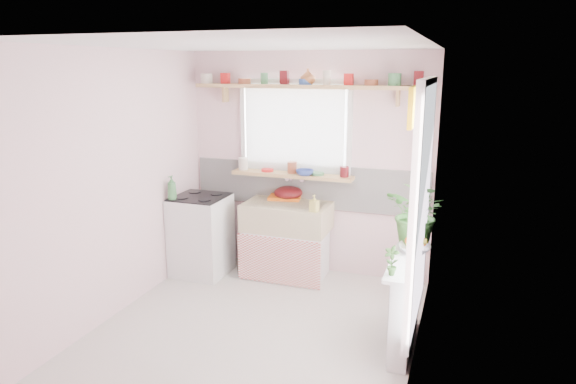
% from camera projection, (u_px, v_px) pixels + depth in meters
% --- Properties ---
extents(room, '(3.20, 3.20, 3.20)m').
position_uv_depth(room, '(351.00, 170.00, 4.90)').
color(room, beige).
rests_on(room, ground).
extents(sink_unit, '(0.95, 0.65, 1.11)m').
position_uv_depth(sink_unit, '(287.00, 240.00, 5.78)').
color(sink_unit, white).
rests_on(sink_unit, ground).
extents(cooker, '(0.58, 0.58, 0.93)m').
position_uv_depth(cooker, '(201.00, 235.00, 5.85)').
color(cooker, white).
rests_on(cooker, ground).
extents(radiator_ledge, '(0.22, 0.95, 0.78)m').
position_uv_depth(radiator_ledge, '(405.00, 303.00, 4.32)').
color(radiator_ledge, white).
rests_on(radiator_ledge, ground).
extents(windowsill, '(1.40, 0.22, 0.04)m').
position_uv_depth(windowsill, '(292.00, 175.00, 5.78)').
color(windowsill, tan).
rests_on(windowsill, room).
extents(pine_shelf, '(2.52, 0.24, 0.04)m').
position_uv_depth(pine_shelf, '(305.00, 87.00, 5.49)').
color(pine_shelf, tan).
rests_on(pine_shelf, room).
extents(shelf_crockery, '(2.47, 0.11, 0.12)m').
position_uv_depth(shelf_crockery, '(305.00, 79.00, 5.47)').
color(shelf_crockery, silver).
rests_on(shelf_crockery, pine_shelf).
extents(sill_crockery, '(1.35, 0.11, 0.12)m').
position_uv_depth(sill_crockery, '(292.00, 168.00, 5.76)').
color(sill_crockery, silver).
rests_on(sill_crockery, windowsill).
extents(dish_tray, '(0.40, 0.33, 0.04)m').
position_uv_depth(dish_tray, '(285.00, 197.00, 5.89)').
color(dish_tray, orange).
rests_on(dish_tray, sink_unit).
extents(colander, '(0.40, 0.40, 0.15)m').
position_uv_depth(colander, '(288.00, 193.00, 5.87)').
color(colander, '#500D11').
rests_on(colander, sink_unit).
extents(jade_plant, '(0.68, 0.65, 0.60)m').
position_uv_depth(jade_plant, '(419.00, 213.00, 4.51)').
color(jade_plant, '#366C2B').
rests_on(jade_plant, radiator_ledge).
extents(fruit_bowl, '(0.29, 0.29, 0.07)m').
position_uv_depth(fruit_bowl, '(415.00, 249.00, 4.41)').
color(fruit_bowl, silver).
rests_on(fruit_bowl, radiator_ledge).
extents(herb_pot, '(0.14, 0.11, 0.23)m').
position_uv_depth(herb_pot, '(392.00, 261.00, 3.91)').
color(herb_pot, '#376729').
rests_on(herb_pot, radiator_ledge).
extents(soap_bottle_sink, '(0.10, 0.10, 0.18)m').
position_uv_depth(soap_bottle_sink, '(314.00, 203.00, 5.36)').
color(soap_bottle_sink, '#D7C95F').
rests_on(soap_bottle_sink, sink_unit).
extents(sill_cup, '(0.18, 0.18, 0.11)m').
position_uv_depth(sill_cup, '(295.00, 167.00, 5.81)').
color(sill_cup, silver).
rests_on(sill_cup, windowsill).
extents(sill_bowl, '(0.24, 0.24, 0.06)m').
position_uv_depth(sill_bowl, '(305.00, 172.00, 5.66)').
color(sill_bowl, '#30469E').
rests_on(sill_bowl, windowsill).
extents(shelf_vase, '(0.20, 0.20, 0.17)m').
position_uv_depth(shelf_vase, '(308.00, 77.00, 5.47)').
color(shelf_vase, '#AB6434').
rests_on(shelf_vase, pine_shelf).
extents(cooker_bottle, '(0.11, 0.12, 0.26)m').
position_uv_depth(cooker_bottle, '(172.00, 188.00, 5.58)').
color(cooker_bottle, '#408147').
rests_on(cooker_bottle, cooker).
extents(fruit, '(0.20, 0.14, 0.10)m').
position_uv_depth(fruit, '(416.00, 242.00, 4.40)').
color(fruit, orange).
rests_on(fruit, fruit_bowl).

